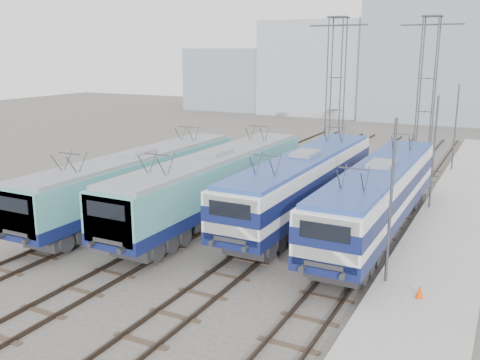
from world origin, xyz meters
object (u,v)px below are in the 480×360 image
Objects in this scene: mast_rear at (455,130)px; locomotive_center_right at (304,180)px; catenary_tower_east at (427,90)px; mast_front at (391,206)px; locomotive_far_left at (137,178)px; safety_cone at (420,291)px; locomotive_center_left at (214,181)px; catenary_tower_west at (335,89)px; mast_mid at (433,155)px; locomotive_far_right at (379,193)px.

locomotive_center_right is at bearing -110.79° from mast_rear.
catenary_tower_east is 1.71× the size of mast_front.
catenary_tower_east reaches higher than locomotive_far_left.
locomotive_far_left is 25.61m from mast_rear.
safety_cone is (3.59, -23.01, -6.07)m from catenary_tower_east.
locomotive_center_left is at bearing 15.70° from locomotive_far_left.
mast_rear is (6.35, 16.73, 1.17)m from locomotive_center_right.
locomotive_center_left is 2.66× the size of mast_rear.
catenary_tower_west is 1.71× the size of mast_rear.
locomotive_far_left is 18.33m from catenary_tower_west.
mast_rear is at bearing 60.53° from locomotive_center_left.
locomotive_center_left is at bearing -116.96° from catenary_tower_east.
locomotive_far_left is 0.98× the size of locomotive_center_right.
catenary_tower_east is at bearing -136.40° from mast_rear.
catenary_tower_east is 22.32m from mast_front.
locomotive_far_left is at bearing -125.66° from catenary_tower_east.
catenary_tower_west is 9.99m from mast_rear.
catenary_tower_west is at bearing 81.58° from locomotive_center_left.
locomotive_center_left is at bearing -146.42° from mast_mid.
mast_front is at bearing -48.88° from locomotive_center_right.
safety_cone is (1.49, -1.01, -2.93)m from mast_front.
catenary_tower_west is (-6.75, 13.64, 4.32)m from locomotive_far_right.
catenary_tower_east is (6.50, 2.00, 0.00)m from catenary_tower_west.
locomotive_center_right is 34.02× the size of safety_cone.
locomotive_center_right is 9.73m from mast_front.
mast_rear is (1.85, 17.64, 1.18)m from locomotive_far_right.
catenary_tower_east is (13.25, 18.47, 4.41)m from locomotive_far_left.
locomotive_center_left is 13.08m from mast_mid.
locomotive_far_right is 2.60× the size of mast_mid.
locomotive_center_right is 17.93m from mast_rear.
locomotive_center_left is 15.97m from catenary_tower_west.
catenary_tower_east is (-0.25, 15.64, 4.32)m from locomotive_far_right.
mast_mid is at bearing 28.88° from locomotive_far_left.
catenary_tower_west reaches higher than safety_cone.
locomotive_center_right is (4.50, 2.48, 0.02)m from locomotive_center_left.
mast_front is (2.10, -22.00, -3.14)m from catenary_tower_east.
mast_front is (6.35, -7.27, 1.17)m from locomotive_center_right.
catenary_tower_east reaches higher than mast_mid.
locomotive_far_right is at bearing -89.08° from catenary_tower_east.
catenary_tower_east is at bearing 73.90° from locomotive_center_right.
mast_rear reaches higher than locomotive_far_right.
catenary_tower_west is at bearing -155.06° from mast_rear.
locomotive_far_left is 0.97× the size of locomotive_center_left.
mast_rear reaches higher than locomotive_center_right.
mast_front reaches higher than locomotive_far_right.
safety_cone is at bearing -65.62° from locomotive_far_right.
catenary_tower_east is 24.07m from safety_cone.
mast_front reaches higher than locomotive_far_left.
locomotive_far_left is at bearing 167.04° from mast_front.
locomotive_center_right is 2.61× the size of mast_mid.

